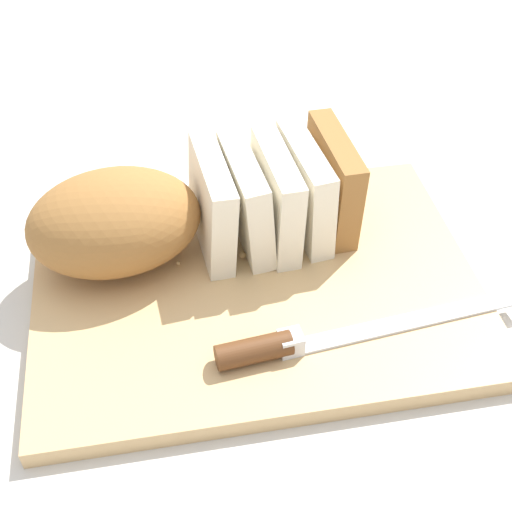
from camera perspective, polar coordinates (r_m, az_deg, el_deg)
The scene contains 8 objects.
ground_plane at distance 0.66m, azimuth 0.00°, elevation -3.05°, with size 3.00×3.00×0.00m, color beige.
cutting_board at distance 0.66m, azimuth 0.00°, elevation -2.50°, with size 0.42×0.31×0.02m, color tan.
bread_loaf at distance 0.65m, azimuth -6.02°, elevation 3.85°, with size 0.32×0.16×0.10m.
bread_knife at distance 0.59m, azimuth 3.43°, elevation -7.17°, with size 0.29×0.06×0.02m.
crumb_near_knife at distance 0.67m, azimuth -6.51°, elevation -0.58°, with size 0.00×0.00×0.00m, color tan.
crumb_near_loaf at distance 0.70m, azimuth 1.42°, elevation 2.25°, with size 0.01×0.01×0.01m, color tan.
crumb_stray_left at distance 0.67m, azimuth -1.11°, elevation 0.10°, with size 0.01×0.01×0.01m, color tan.
crumb_stray_right at distance 0.60m, azimuth 0.71°, elevation -6.90°, with size 0.00×0.00×0.00m, color tan.
Camera 1 is at (-0.07, -0.45, 0.48)m, focal length 48.08 mm.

